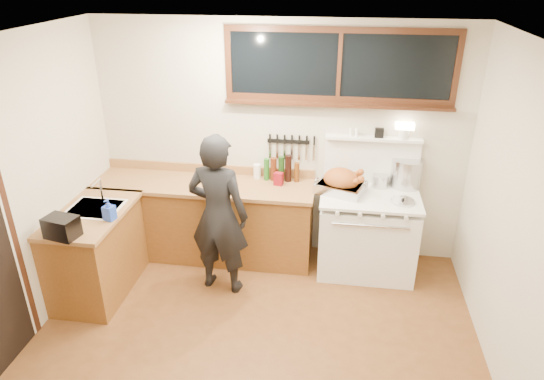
% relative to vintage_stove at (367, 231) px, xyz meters
% --- Properties ---
extents(ground_plane, '(4.00, 3.50, 0.02)m').
position_rel_vintage_stove_xyz_m(ground_plane, '(-1.00, -1.41, -0.48)').
color(ground_plane, '#5C3418').
extents(room_shell, '(4.10, 3.60, 2.65)m').
position_rel_vintage_stove_xyz_m(room_shell, '(-1.00, -1.41, 1.18)').
color(room_shell, beige).
rests_on(room_shell, ground).
extents(counter_back, '(2.44, 0.64, 1.00)m').
position_rel_vintage_stove_xyz_m(counter_back, '(-1.80, 0.04, -0.01)').
color(counter_back, brown).
rests_on(counter_back, ground).
extents(counter_left, '(0.64, 1.09, 0.90)m').
position_rel_vintage_stove_xyz_m(counter_left, '(-2.70, -0.79, -0.02)').
color(counter_left, brown).
rests_on(counter_left, ground).
extents(sink_unit, '(0.50, 0.45, 0.37)m').
position_rel_vintage_stove_xyz_m(sink_unit, '(-2.68, -0.71, 0.38)').
color(sink_unit, white).
rests_on(sink_unit, counter_left).
extents(vintage_stove, '(1.02, 0.74, 1.60)m').
position_rel_vintage_stove_xyz_m(vintage_stove, '(0.00, 0.00, 0.00)').
color(vintage_stove, white).
rests_on(vintage_stove, ground).
extents(back_window, '(2.32, 0.13, 0.77)m').
position_rel_vintage_stove_xyz_m(back_window, '(-0.40, 0.31, 1.60)').
color(back_window, black).
rests_on(back_window, room_shell).
extents(knife_strip, '(0.52, 0.03, 0.28)m').
position_rel_vintage_stove_xyz_m(knife_strip, '(-0.88, 0.32, 0.84)').
color(knife_strip, black).
rests_on(knife_strip, room_shell).
extents(man, '(0.67, 0.49, 1.68)m').
position_rel_vintage_stove_xyz_m(man, '(-1.48, -0.56, 0.37)').
color(man, black).
rests_on(man, ground).
extents(soap_bottle, '(0.12, 0.12, 0.21)m').
position_rel_vintage_stove_xyz_m(soap_bottle, '(-2.43, -0.90, 0.54)').
color(soap_bottle, blue).
rests_on(soap_bottle, counter_left).
extents(toaster, '(0.31, 0.24, 0.19)m').
position_rel_vintage_stove_xyz_m(toaster, '(-2.70, -1.25, 0.53)').
color(toaster, black).
rests_on(toaster, counter_left).
extents(cutting_board, '(0.42, 0.35, 0.13)m').
position_rel_vintage_stove_xyz_m(cutting_board, '(-1.62, -0.06, 0.48)').
color(cutting_board, olive).
rests_on(cutting_board, counter_back).
extents(roast_turkey, '(0.57, 0.50, 0.26)m').
position_rel_vintage_stove_xyz_m(roast_turkey, '(-0.31, 0.03, 0.54)').
color(roast_turkey, silver).
rests_on(roast_turkey, vintage_stove).
extents(stockpot, '(0.44, 0.44, 0.31)m').
position_rel_vintage_stove_xyz_m(stockpot, '(0.37, 0.28, 0.59)').
color(stockpot, silver).
rests_on(stockpot, vintage_stove).
extents(saucepan, '(0.21, 0.31, 0.13)m').
position_rel_vintage_stove_xyz_m(saucepan, '(0.10, 0.22, 0.50)').
color(saucepan, silver).
rests_on(saucepan, vintage_stove).
extents(pot_lid, '(0.25, 0.25, 0.04)m').
position_rel_vintage_stove_xyz_m(pot_lid, '(0.31, -0.13, 0.44)').
color(pot_lid, silver).
rests_on(pot_lid, vintage_stove).
extents(coffee_tin, '(0.11, 0.09, 0.14)m').
position_rel_vintage_stove_xyz_m(coffee_tin, '(-0.98, 0.10, 0.50)').
color(coffee_tin, maroon).
rests_on(coffee_tin, counter_back).
extents(pitcher, '(0.10, 0.10, 0.16)m').
position_rel_vintage_stove_xyz_m(pitcher, '(-1.24, 0.25, 0.51)').
color(pitcher, white).
rests_on(pitcher, counter_back).
extents(bottle_cluster, '(0.39, 0.07, 0.30)m').
position_rel_vintage_stove_xyz_m(bottle_cluster, '(-0.96, 0.22, 0.57)').
color(bottle_cluster, black).
rests_on(bottle_cluster, counter_back).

